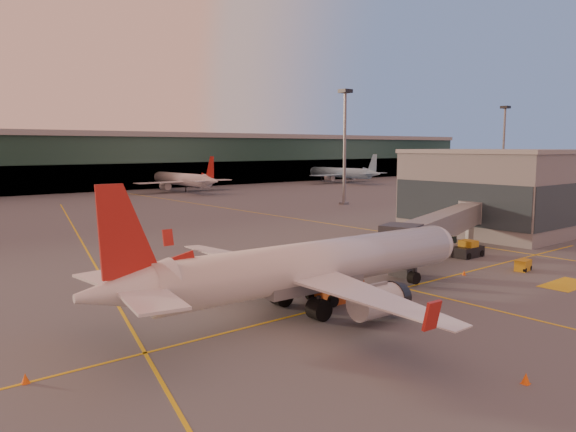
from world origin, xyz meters
TOP-DOWN VIEW (x-y plane):
  - ground at (0.00, 0.00)m, footprint 600.00×600.00m
  - taxi_markings at (-7.32, 44.49)m, footprint 100.12×173.00m
  - gate_building at (41.93, 17.93)m, footprint 18.40×22.40m
  - mast_east_near at (55.00, 62.00)m, footprint 2.40×2.40m
  - mast_east_far at (130.00, 66.00)m, footprint 2.40×2.40m
  - main_airplane at (-6.59, 5.36)m, footprint 35.56×32.01m
  - jet_bridge at (21.69, 11.84)m, footprint 31.19×13.16m
  - catering_truck at (-2.60, 6.14)m, footprint 6.47×2.98m
  - gpu_cart at (20.51, 1.63)m, footprint 2.15×1.48m
  - pushback_tug at (22.65, 9.53)m, footprint 3.87×2.12m
  - cone_nose at (13.92, 4.44)m, footprint 0.39×0.39m
  - cone_tail at (-27.83, 4.97)m, footprint 0.46×0.46m
  - cone_wing_right at (-6.64, -12.74)m, footprint 0.50×0.50m
  - cone_wing_left at (-7.04, 21.53)m, footprint 0.48×0.48m

SIDE VIEW (x-z plane):
  - ground at x=0.00m, z-range 0.00..0.00m
  - taxi_markings at x=-7.32m, z-range 0.00..0.01m
  - cone_nose at x=13.92m, z-range -0.01..0.49m
  - cone_tail at x=-27.83m, z-range -0.01..0.58m
  - cone_wing_left at x=-7.04m, z-range -0.01..0.60m
  - cone_wing_right at x=-6.64m, z-range -0.01..0.62m
  - gpu_cart at x=20.51m, z-range -0.01..1.16m
  - pushback_tug at x=22.65m, z-range -0.19..1.80m
  - catering_truck at x=-2.60m, z-range 0.34..5.33m
  - main_airplane at x=-6.59m, z-range -1.88..8.86m
  - jet_bridge at x=21.69m, z-range 1.02..6.51m
  - gate_building at x=41.93m, z-range -0.01..12.59m
  - mast_east_near at x=55.00m, z-range 2.06..27.66m
  - mast_east_far at x=130.00m, z-range 2.06..27.66m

